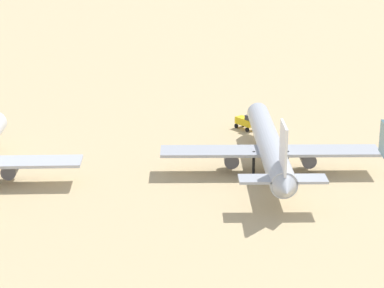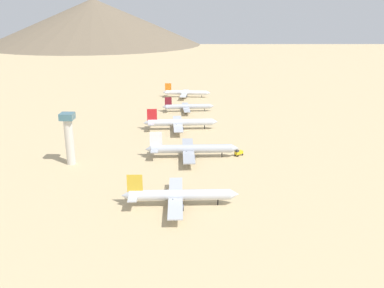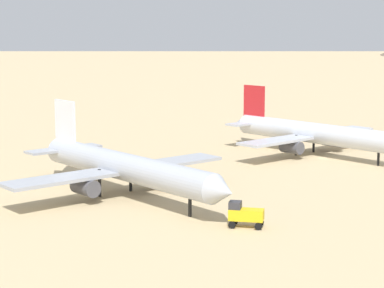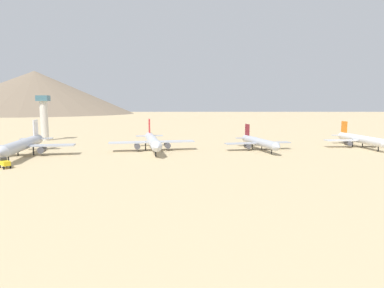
{
  "view_description": "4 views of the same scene",
  "coord_description": "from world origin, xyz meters",
  "px_view_note": "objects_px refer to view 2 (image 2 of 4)",
  "views": [
    {
      "loc": [
        -136.43,
        -47.25,
        52.03
      ],
      "look_at": [
        9.98,
        -41.11,
        3.82
      ],
      "focal_mm": 68.71,
      "sensor_mm": 36.0,
      "label": 1
    },
    {
      "loc": [
        10.31,
        -283.98,
        83.02
      ],
      "look_at": [
        5.71,
        -41.8,
        3.36
      ],
      "focal_mm": 38.79,
      "sensor_mm": 36.0,
      "label": 2
    },
    {
      "loc": [
        111.69,
        -122.43,
        29.37
      ],
      "look_at": [
        -3.1,
        -35.46,
        6.34
      ],
      "focal_mm": 66.83,
      "sensor_mm": 36.0,
      "label": 3
    },
    {
      "loc": [
        158.05,
        1.41,
        23.61
      ],
      "look_at": [
        -2.07,
        21.35,
        3.53
      ],
      "focal_mm": 29.97,
      "sensor_mm": 36.0,
      "label": 4
    }
  ],
  "objects_px": {
    "parked_jet_1": "(191,149)",
    "service_truck": "(239,152)",
    "parked_jet_3": "(187,107)",
    "parked_jet_4": "(186,93)",
    "parked_jet_2": "(180,123)",
    "control_tower": "(69,136)",
    "parked_jet_0": "(178,195)"
  },
  "relations": [
    {
      "from": "parked_jet_1",
      "to": "service_truck",
      "type": "distance_m",
      "value": 28.65
    },
    {
      "from": "parked_jet_3",
      "to": "parked_jet_4",
      "type": "bearing_deg",
      "value": 93.26
    },
    {
      "from": "parked_jet_2",
      "to": "parked_jet_4",
      "type": "distance_m",
      "value": 113.13
    },
    {
      "from": "parked_jet_3",
      "to": "service_truck",
      "type": "xyz_separation_m",
      "value": [
        33.49,
        -109.01,
        -2.16
      ]
    },
    {
      "from": "parked_jet_4",
      "to": "parked_jet_3",
      "type": "bearing_deg",
      "value": -86.74
    },
    {
      "from": "control_tower",
      "to": "parked_jet_0",
      "type": "bearing_deg",
      "value": -38.87
    },
    {
      "from": "control_tower",
      "to": "parked_jet_2",
      "type": "bearing_deg",
      "value": 50.67
    },
    {
      "from": "parked_jet_0",
      "to": "parked_jet_1",
      "type": "xyz_separation_m",
      "value": [
        3.93,
        61.81,
        0.28
      ]
    },
    {
      "from": "parked_jet_1",
      "to": "control_tower",
      "type": "distance_m",
      "value": 68.26
    },
    {
      "from": "parked_jet_0",
      "to": "parked_jet_3",
      "type": "height_order",
      "value": "parked_jet_0"
    },
    {
      "from": "parked_jet_3",
      "to": "parked_jet_4",
      "type": "distance_m",
      "value": 58.76
    },
    {
      "from": "parked_jet_4",
      "to": "control_tower",
      "type": "distance_m",
      "value": 192.24
    },
    {
      "from": "parked_jet_2",
      "to": "service_truck",
      "type": "relative_size",
      "value": 9.63
    },
    {
      "from": "parked_jet_0",
      "to": "service_truck",
      "type": "relative_size",
      "value": 9.31
    },
    {
      "from": "parked_jet_0",
      "to": "parked_jet_3",
      "type": "relative_size",
      "value": 1.19
    },
    {
      "from": "parked_jet_2",
      "to": "service_truck",
      "type": "xyz_separation_m",
      "value": [
        37.35,
        -54.55,
        -3.12
      ]
    },
    {
      "from": "parked_jet_3",
      "to": "control_tower",
      "type": "distance_m",
      "value": 139.05
    },
    {
      "from": "parked_jet_1",
      "to": "parked_jet_3",
      "type": "bearing_deg",
      "value": 92.68
    },
    {
      "from": "parked_jet_3",
      "to": "service_truck",
      "type": "height_order",
      "value": "parked_jet_3"
    },
    {
      "from": "parked_jet_0",
      "to": "parked_jet_2",
      "type": "relative_size",
      "value": 0.97
    },
    {
      "from": "parked_jet_1",
      "to": "parked_jet_2",
      "type": "xyz_separation_m",
      "value": [
        -9.14,
        58.37,
        -0.11
      ]
    },
    {
      "from": "parked_jet_1",
      "to": "control_tower",
      "type": "height_order",
      "value": "control_tower"
    },
    {
      "from": "parked_jet_0",
      "to": "service_truck",
      "type": "bearing_deg",
      "value": 63.92
    },
    {
      "from": "parked_jet_1",
      "to": "control_tower",
      "type": "xyz_separation_m",
      "value": [
        -66.38,
        -11.48,
        11.03
      ]
    },
    {
      "from": "parked_jet_3",
      "to": "parked_jet_1",
      "type": "bearing_deg",
      "value": -87.32
    },
    {
      "from": "parked_jet_2",
      "to": "service_truck",
      "type": "distance_m",
      "value": 66.18
    },
    {
      "from": "parked_jet_4",
      "to": "service_truck",
      "type": "relative_size",
      "value": 8.43
    },
    {
      "from": "parked_jet_3",
      "to": "parked_jet_4",
      "type": "relative_size",
      "value": 0.93
    },
    {
      "from": "parked_jet_0",
      "to": "parked_jet_3",
      "type": "xyz_separation_m",
      "value": [
        -1.35,
        174.65,
        -0.79
      ]
    },
    {
      "from": "parked_jet_1",
      "to": "parked_jet_4",
      "type": "relative_size",
      "value": 1.16
    },
    {
      "from": "parked_jet_1",
      "to": "parked_jet_3",
      "type": "height_order",
      "value": "parked_jet_1"
    },
    {
      "from": "parked_jet_0",
      "to": "control_tower",
      "type": "xyz_separation_m",
      "value": [
        -62.45,
        50.33,
        11.3
      ]
    }
  ]
}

